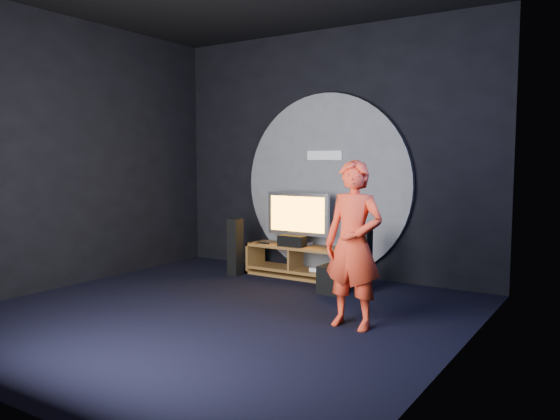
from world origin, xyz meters
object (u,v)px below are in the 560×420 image
object	(u,v)px
tv	(298,216)
player	(353,245)
media_console	(296,263)
tower_speaker_left	(235,247)
subwoofer	(333,280)
tower_speaker_right	(364,260)

from	to	relation	value
tv	player	size ratio (longest dim) A/B	0.59
media_console	tower_speaker_left	xyz separation A→B (m)	(-0.79, -0.38, 0.21)
tv	subwoofer	world-z (taller)	tv
player	media_console	bearing A→B (deg)	136.30
media_console	player	size ratio (longest dim) A/B	0.87
subwoofer	media_console	bearing A→B (deg)	146.97
tower_speaker_left	player	distance (m)	2.83
media_console	tv	world-z (taller)	tv
tower_speaker_left	subwoofer	distance (m)	1.71
media_console	tower_speaker_right	xyz separation A→B (m)	(1.19, -0.33, 0.21)
tower_speaker_left	subwoofer	bearing A→B (deg)	-6.63
tower_speaker_left	tower_speaker_right	xyz separation A→B (m)	(1.98, 0.05, 0.00)
tower_speaker_right	subwoofer	world-z (taller)	tower_speaker_right
tower_speaker_right	media_console	bearing A→B (deg)	164.36
tv	tower_speaker_left	bearing A→B (deg)	-149.95
media_console	player	bearing A→B (deg)	-45.23
media_console	tower_speaker_left	size ratio (longest dim) A/B	1.76
tower_speaker_right	tv	bearing A→B (deg)	161.50
tv	tower_speaker_left	world-z (taller)	tv
tv	subwoofer	bearing A→B (deg)	-35.75
tower_speaker_left	player	size ratio (longest dim) A/B	0.49
tv	player	bearing A→B (deg)	-46.22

